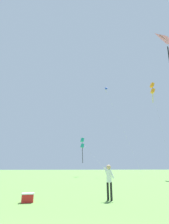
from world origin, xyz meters
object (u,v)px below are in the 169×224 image
Objects in this scene: picnic_cooler at (28,198)px; kite_teal_box at (82,143)px; kite_blue_delta at (106,88)px; kite_pink_low at (168,45)px; kite_orange_box at (152,89)px; person_near_tree at (109,179)px.

kite_teal_box is at bearing 73.75° from picnic_cooler.
kite_pink_low is at bearing -97.29° from kite_blue_delta.
kite_blue_delta is 2.55× the size of kite_teal_box.
kite_pink_low is at bearing -83.80° from kite_teal_box.
kite_orange_box is 0.81× the size of kite_blue_delta.
picnic_cooler is (-20.79, -19.32, -16.61)m from kite_orange_box.
person_near_tree reaches higher than picnic_cooler.
kite_pink_low reaches higher than person_near_tree.
kite_blue_delta is (-5.74, 11.69, 4.82)m from kite_orange_box.
picnic_cooler is (-4.21, 0.25, -0.86)m from person_near_tree.
kite_blue_delta is (3.69, 28.86, 9.00)m from kite_pink_low.
person_near_tree is at bearing -109.12° from kite_blue_delta.
kite_pink_low is 27.61m from kite_teal_box.
person_near_tree is at bearing -98.25° from kite_teal_box.
kite_teal_box is at bearing 96.20° from kite_pink_low.
kite_blue_delta is 37.08× the size of picnic_cooler.
kite_pink_low is at bearing -118.77° from kite_orange_box.
kite_orange_box is 18.59m from kite_teal_box.
person_near_tree is at bearing -3.39° from picnic_cooler.
kite_orange_box is 13.88m from kite_blue_delta.
kite_blue_delta is 40.59m from picnic_cooler.
person_near_tree is 3.01× the size of picnic_cooler.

